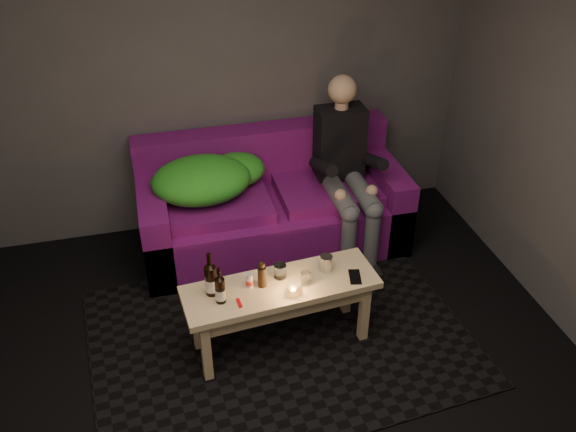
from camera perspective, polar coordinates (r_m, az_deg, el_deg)
name	(u,v)px	position (r m, az deg, el deg)	size (l,w,h in m)	color
floor	(289,426)	(3.71, 0.12, -19.09)	(4.50, 4.50, 0.00)	black
room	(266,133)	(3.00, -2.10, 7.80)	(4.50, 4.50, 4.50)	silver
rug	(279,337)	(4.17, -0.80, -11.21)	(2.45, 1.78, 0.01)	black
sofa	(271,207)	(4.86, -1.59, 0.85)	(2.04, 0.92, 0.88)	#670D5F
green_blanket	(207,178)	(4.61, -7.60, 3.55)	(0.90, 0.61, 0.31)	green
person	(346,166)	(4.66, 5.43, 4.70)	(0.37, 0.85, 1.36)	black
coffee_table	(281,295)	(3.86, -0.67, -7.44)	(1.25, 0.49, 0.50)	#E1BD84
beer_bottle_a	(211,279)	(3.70, -7.23, -5.89)	(0.08, 0.08, 0.30)	black
beer_bottle_b	(220,290)	(3.65, -6.37, -6.85)	(0.06, 0.06, 0.25)	black
salt_shaker	(250,280)	(3.77, -3.61, -6.04)	(0.04, 0.04, 0.09)	silver
pepper_mill	(262,277)	(3.75, -2.46, -5.71)	(0.05, 0.05, 0.14)	black
tumbler_back	(280,271)	(3.83, -0.74, -5.17)	(0.08, 0.08, 0.09)	white
tealight	(293,291)	(3.72, 0.48, -6.99)	(0.06, 0.06, 0.04)	white
tumbler_front	(306,278)	(3.79, 1.70, -5.84)	(0.07, 0.07, 0.08)	white
steel_cup	(326,263)	(3.89, 3.59, -4.45)	(0.08, 0.08, 0.11)	#B6BABE
smartphone	(355,277)	(3.88, 6.28, -5.68)	(0.07, 0.14, 0.01)	black
red_lighter	(239,303)	(3.68, -4.60, -8.12)	(0.02, 0.08, 0.01)	red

